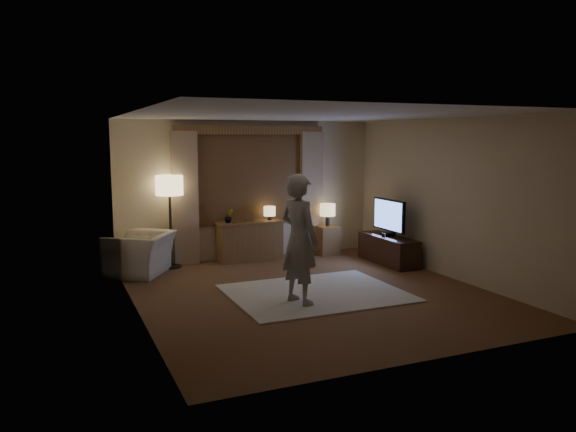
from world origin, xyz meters
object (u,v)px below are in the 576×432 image
sideboard (250,242)px  side_table (327,240)px  person (299,239)px  tv_stand (388,250)px  armchair (141,254)px

sideboard → side_table: size_ratio=2.14×
sideboard → person: size_ratio=0.67×
person → sideboard: bearing=-24.3°
side_table → tv_stand: size_ratio=0.40×
sideboard → tv_stand: 2.56m
armchair → person: person is taller
armchair → side_table: size_ratio=1.91×
armchair → side_table: 3.66m
sideboard → tv_stand: size_ratio=0.86×
armchair → tv_stand: armchair is taller
armchair → sideboard: bearing=129.9°
armchair → tv_stand: 4.39m
person → side_table: bearing=-52.1°
sideboard → armchair: bearing=-171.8°
sideboard → side_table: (1.60, -0.05, -0.07)m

